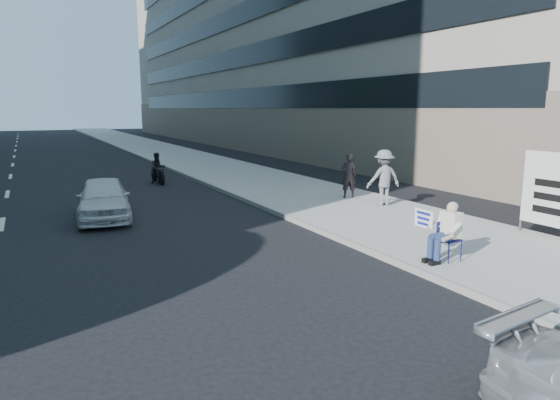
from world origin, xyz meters
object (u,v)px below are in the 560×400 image
seated_protester (445,229)px  jogger (384,178)px  pedestrian_woman (349,176)px  white_sedan_near (104,199)px  motorcycle (158,170)px

seated_protester → jogger: size_ratio=0.69×
seated_protester → pedestrian_woman: bearing=70.5°
pedestrian_woman → white_sedan_near: size_ratio=0.43×
seated_protester → jogger: (2.87, 5.72, 0.23)m
jogger → motorcycle: bearing=-52.1°
seated_protester → white_sedan_near: size_ratio=0.34×
seated_protester → jogger: jogger is taller
motorcycle → white_sedan_near: bearing=-118.4°
pedestrian_woman → white_sedan_near: 8.63m
seated_protester → pedestrian_woman: (2.66, 7.49, 0.10)m
pedestrian_woman → motorcycle: 9.44m
white_sedan_near → motorcycle: size_ratio=1.88×
jogger → pedestrian_woman: jogger is taller
seated_protester → motorcycle: bearing=99.6°
seated_protester → white_sedan_near: 10.33m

